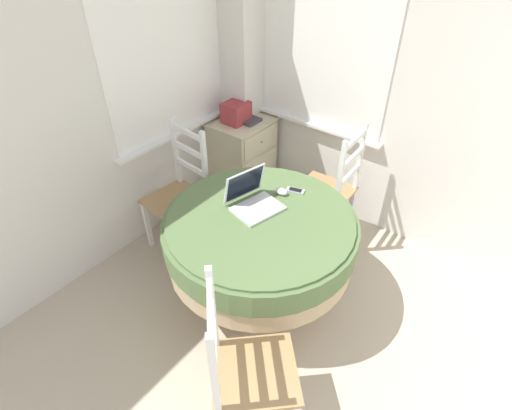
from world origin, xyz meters
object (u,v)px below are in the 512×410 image
laptop (253,200)px  dining_chair_near_back_window (180,195)px  storage_box (236,112)px  book_on_cabinet (247,120)px  dining_chair_near_right_window (330,190)px  computer_mouse (281,191)px  cell_phone (295,190)px  dining_chair_camera_near (244,370)px  round_dining_table (260,235)px  corner_cabinet (243,157)px

laptop → dining_chair_near_back_window: 0.80m
laptop → storage_box: size_ratio=1.66×
book_on_cabinet → dining_chair_near_right_window: bearing=-97.0°
dining_chair_near_back_window → computer_mouse: bearing=-76.6°
book_on_cabinet → storage_box: bearing=137.6°
cell_phone → dining_chair_near_right_window: (0.48, -0.02, -0.26)m
laptop → computer_mouse: bearing=-17.2°
dining_chair_camera_near → storage_box: size_ratio=4.82×
computer_mouse → dining_chair_near_back_window: dining_chair_near_back_window is taller
computer_mouse → book_on_cabinet: 1.08m
round_dining_table → computer_mouse: computer_mouse is taller
dining_chair_near_back_window → round_dining_table: bearing=-95.8°
laptop → dining_chair_camera_near: 1.01m
cell_phone → book_on_cabinet: (0.59, 0.90, 0.02)m
corner_cabinet → storage_box: (-0.05, 0.02, 0.46)m
dining_chair_near_right_window → dining_chair_camera_near: bearing=-164.9°
cell_phone → storage_box: storage_box is taller
dining_chair_near_right_window → corner_cabinet: bearing=84.6°
dining_chair_near_back_window → dining_chair_camera_near: bearing=-121.8°
corner_cabinet → storage_box: bearing=157.4°
dining_chair_near_back_window → dining_chair_near_right_window: size_ratio=1.00×
computer_mouse → dining_chair_near_right_window: size_ratio=0.08×
corner_cabinet → book_on_cabinet: 0.38m
storage_box → corner_cabinet: bearing=-22.6°
cell_phone → dining_chair_camera_near: bearing=-157.7°
computer_mouse → dining_chair_near_back_window: 0.87m
dining_chair_camera_near → laptop: bearing=35.9°
dining_chair_camera_near → storage_box: (1.61, 1.41, 0.36)m
round_dining_table → corner_cabinet: (0.94, 0.93, -0.20)m
laptop → cell_phone: laptop is taller
computer_mouse → cell_phone: (0.09, -0.05, -0.02)m
storage_box → book_on_cabinet: size_ratio=1.01×
cell_phone → storage_box: size_ratio=0.62×
laptop → book_on_cabinet: 1.19m
dining_chair_near_back_window → book_on_cabinet: 0.92m
round_dining_table → laptop: size_ratio=3.50×
round_dining_table → computer_mouse: 0.33m
laptop → computer_mouse: 0.23m
cell_phone → corner_cabinet: bearing=58.6°
laptop → cell_phone: size_ratio=2.69×
computer_mouse → storage_box: storage_box is taller
round_dining_table → dining_chair_camera_near: bearing=-147.4°
round_dining_table → book_on_cabinet: book_on_cabinet is taller
storage_box → laptop: bearing=-134.6°
laptop → dining_chair_near_right_window: bearing=-10.2°
computer_mouse → dining_chair_camera_near: (-1.00, -0.50, -0.28)m
computer_mouse → dining_chair_camera_near: bearing=-153.5°
laptop → corner_cabinet: size_ratio=0.47×
dining_chair_near_right_window → computer_mouse: bearing=172.6°
cell_phone → dining_chair_camera_near: size_ratio=0.13×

